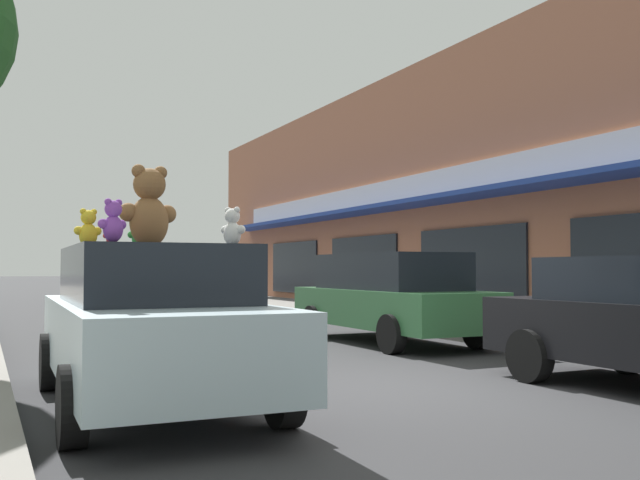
# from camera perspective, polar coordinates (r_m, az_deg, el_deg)

# --- Properties ---
(ground_plane) EXTENTS (260.00, 260.00, 0.00)m
(ground_plane) POSITION_cam_1_polar(r_m,az_deg,el_deg) (8.24, 5.21, -11.70)
(ground_plane) COLOR #333335
(storefront_row) EXTENTS (11.87, 39.30, 7.29)m
(storefront_row) POSITION_cam_1_polar(r_m,az_deg,el_deg) (22.25, 22.85, 3.79)
(storefront_row) COLOR #9E6047
(storefront_row) RESTS_ON ground_plane
(plush_art_car) EXTENTS (1.98, 4.55, 1.56)m
(plush_art_car) POSITION_cam_1_polar(r_m,az_deg,el_deg) (7.20, -13.33, -6.47)
(plush_art_car) COLOR #ADC6D1
(plush_art_car) RESTS_ON ground_plane
(teddy_bear_giant) EXTENTS (0.63, 0.41, 0.84)m
(teddy_bear_giant) POSITION_cam_1_polar(r_m,az_deg,el_deg) (7.45, -13.52, 2.52)
(teddy_bear_giant) COLOR olive
(teddy_bear_giant) RESTS_ON plush_art_car
(teddy_bear_red) EXTENTS (0.16, 0.10, 0.22)m
(teddy_bear_red) POSITION_cam_1_polar(r_m,az_deg,el_deg) (6.97, -16.32, 0.43)
(teddy_bear_red) COLOR red
(teddy_bear_red) RESTS_ON plush_art_car
(teddy_bear_purple) EXTENTS (0.27, 0.21, 0.36)m
(teddy_bear_purple) POSITION_cam_1_polar(r_m,az_deg,el_deg) (6.10, -16.23, 1.44)
(teddy_bear_purple) COLOR purple
(teddy_bear_purple) RESTS_ON plush_art_car
(teddy_bear_green) EXTENTS (0.25, 0.16, 0.34)m
(teddy_bear_green) POSITION_cam_1_polar(r_m,az_deg,el_deg) (7.74, -14.24, 0.57)
(teddy_bear_green) COLOR green
(teddy_bear_green) RESTS_ON plush_art_car
(teddy_bear_yellow) EXTENTS (0.29, 0.19, 0.38)m
(teddy_bear_yellow) POSITION_cam_1_polar(r_m,az_deg,el_deg) (7.38, -18.05, 0.89)
(teddy_bear_yellow) COLOR yellow
(teddy_bear_yellow) RESTS_ON plush_art_car
(teddy_bear_white) EXTENTS (0.23, 0.27, 0.37)m
(teddy_bear_white) POSITION_cam_1_polar(r_m,az_deg,el_deg) (6.80, -7.02, 1.03)
(teddy_bear_white) COLOR white
(teddy_bear_white) RESTS_ON plush_art_car
(parked_car_far_center) EXTENTS (1.88, 4.68, 1.62)m
(parked_car_far_center) POSITION_cam_1_polar(r_m,az_deg,el_deg) (13.01, 5.57, -4.45)
(parked_car_far_center) COLOR #336B3D
(parked_car_far_center) RESTS_ON ground_plane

